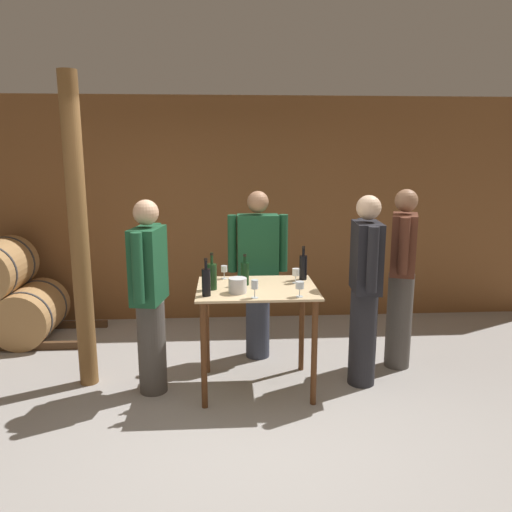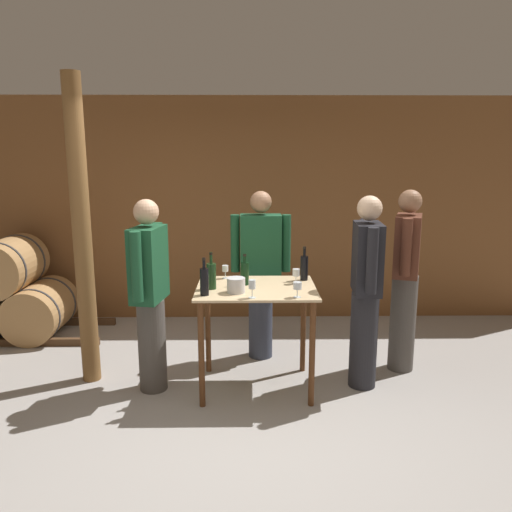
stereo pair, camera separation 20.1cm
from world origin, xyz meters
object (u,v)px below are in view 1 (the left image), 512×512
Objects in this scene: wooden_post at (79,236)px; wine_bottle_left at (212,276)px; wine_bottle_far_left at (206,281)px; wine_glass_far_side at (296,273)px; person_visitor_with_scarf at (258,271)px; wine_bottle_right at (303,267)px; wine_glass_near_right at (300,286)px; person_host at (402,275)px; person_visitor_bearded at (150,293)px; wine_glass_near_center at (255,285)px; ice_bucket at (238,285)px; wine_bottle_center at (245,273)px; person_visitor_near_door at (365,287)px; wine_glass_near_left at (224,270)px.

wooden_post is 8.61× the size of wine_bottle_left.
wine_bottle_far_left is 0.84m from wine_glass_far_side.
wine_bottle_right is at bearing -50.53° from person_visitor_with_scarf.
person_host is at bearing 32.33° from wine_glass_near_right.
wine_bottle_far_left is 0.18× the size of person_host.
person_visitor_bearded is at bearing 166.44° from wine_glass_near_right.
wine_bottle_right is 2.08× the size of wine_glass_near_center.
wine_bottle_right is 2.05× the size of ice_bucket.
wooden_post is 1.45m from wine_bottle_center.
wine_glass_far_side is 0.61m from person_visitor_near_door.
person_host is (0.96, 0.13, -0.13)m from wine_bottle_right.
person_host is (1.43, 0.69, -0.11)m from wine_glass_near_center.
person_visitor_near_door reaches higher than wine_bottle_right.
wine_bottle_far_left reaches higher than wine_glass_near_right.
wine_glass_far_side is at bearing 171.49° from person_visitor_near_door.
wine_glass_near_center is 0.09× the size of person_visitor_with_scarf.
person_host reaches higher than person_visitor_near_door.
person_visitor_with_scarf is at bearing 59.85° from wine_bottle_left.
ice_bucket is 1.13m from person_visitor_near_door.
wooden_post reaches higher than wine_bottle_far_left.
wine_bottle_left is 2.49× the size of wine_glass_near_right.
wine_bottle_center is at bearing 74.18° from ice_bucket.
wine_glass_far_side is at bearing 48.09° from wine_glass_near_center.
wine_bottle_center is 0.26m from ice_bucket.
wine_glass_near_left is at bearing 128.73° from wine_bottle_center.
wine_glass_near_left is at bearing 162.63° from wine_glass_far_side.
wine_glass_near_left is 0.67m from wine_glass_near_center.
wine_bottle_center reaches higher than wine_glass_near_left.
wine_glass_far_side is (0.77, 0.35, -0.03)m from wine_bottle_far_left.
person_visitor_near_door is (0.60, -0.09, -0.12)m from wine_glass_far_side.
wooden_post is at bearing -178.53° from wine_bottle_right.
wooden_post is at bearing 164.83° from wine_glass_near_right.
wine_bottle_right is 0.56m from wine_glass_near_right.
person_host is (1.82, 0.61, -0.13)m from wine_bottle_far_left.
wine_bottle_right reaches higher than wine_glass_near_left.
ice_bucket reaches higher than wine_glass_near_left.
wine_glass_near_right is at bearing -20.65° from wine_bottle_left.
wine_bottle_left is at bearing -105.76° from wine_glass_near_left.
person_visitor_with_scarf is at bearing 166.31° from person_host.
wine_bottle_center is 0.16× the size of person_visitor_with_scarf.
wine_bottle_left is at bearing -160.74° from wine_bottle_right.
wine_bottle_right is (0.85, 0.47, -0.00)m from wine_bottle_far_left.
wooden_post is 9.91× the size of wine_bottle_center.
ice_bucket is at bearing -146.41° from wine_bottle_right.
wine_bottle_center is at bearing 98.56° from wine_glass_near_center.
wine_glass_near_center is 1.12× the size of wine_glass_far_side.
wine_glass_near_center reaches higher than wine_glass_near_left.
person_visitor_with_scarf is at bearing 129.47° from wine_bottle_right.
wooden_post is 21.47× the size of wine_glass_near_right.
wine_bottle_right is at bearing 33.59° from ice_bucket.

